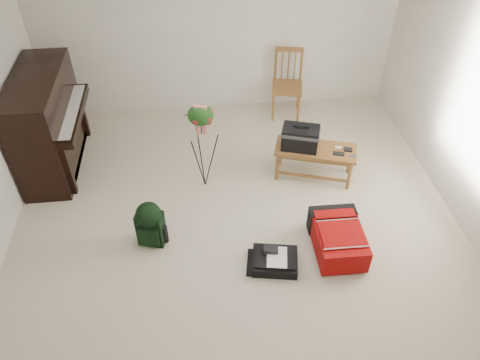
{
  "coord_description": "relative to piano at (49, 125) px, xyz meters",
  "views": [
    {
      "loc": [
        -0.37,
        -3.38,
        3.9
      ],
      "look_at": [
        0.04,
        0.35,
        0.58
      ],
      "focal_mm": 35.0,
      "sensor_mm": 36.0,
      "label": 1
    }
  ],
  "objects": [
    {
      "name": "floor",
      "position": [
        2.19,
        -1.6,
        -0.6
      ],
      "size": [
        5.0,
        5.5,
        0.01
      ],
      "primitive_type": "cube",
      "color": "beige",
      "rests_on": "ground"
    },
    {
      "name": "ceiling",
      "position": [
        2.19,
        -1.6,
        1.9
      ],
      "size": [
        5.0,
        5.5,
        0.01
      ],
      "primitive_type": "cube",
      "color": "white",
      "rests_on": "wall_back"
    },
    {
      "name": "wall_back",
      "position": [
        2.19,
        1.15,
        0.65
      ],
      "size": [
        5.0,
        0.04,
        2.5
      ],
      "primitive_type": "cube",
      "color": "beige",
      "rests_on": "floor"
    },
    {
      "name": "piano",
      "position": [
        0.0,
        0.0,
        0.0
      ],
      "size": [
        0.71,
        1.5,
        1.25
      ],
      "color": "black",
      "rests_on": "floor"
    },
    {
      "name": "bench",
      "position": [
        3.09,
        -0.63,
        -0.07
      ],
      "size": [
        1.05,
        0.67,
        0.75
      ],
      "rotation": [
        0.0,
        0.0,
        -0.31
      ],
      "color": "olive",
      "rests_on": "floor"
    },
    {
      "name": "dining_chair",
      "position": [
        3.14,
        0.84,
        -0.12
      ],
      "size": [
        0.5,
        0.5,
        0.98
      ],
      "rotation": [
        0.0,
        0.0,
        -0.2
      ],
      "color": "olive",
      "rests_on": "floor"
    },
    {
      "name": "red_suitcase",
      "position": [
        3.21,
        -1.78,
        -0.43
      ],
      "size": [
        0.51,
        0.73,
        0.31
      ],
      "rotation": [
        0.0,
        0.0,
        -0.02
      ],
      "color": "#9E0609",
      "rests_on": "floor"
    },
    {
      "name": "black_duffel",
      "position": [
        2.51,
        -1.97,
        -0.53
      ],
      "size": [
        0.52,
        0.45,
        0.2
      ],
      "rotation": [
        0.0,
        0.0,
        -0.18
      ],
      "color": "black",
      "rests_on": "floor"
    },
    {
      "name": "green_backpack",
      "position": [
        1.24,
        -1.51,
        -0.29
      ],
      "size": [
        0.32,
        0.29,
        0.56
      ],
      "rotation": [
        0.0,
        0.0,
        -0.28
      ],
      "color": "black",
      "rests_on": "floor"
    },
    {
      "name": "flower_stand",
      "position": [
        1.86,
        -0.64,
        -0.01
      ],
      "size": [
        0.45,
        0.45,
        1.2
      ],
      "rotation": [
        0.0,
        0.0,
        -0.21
      ],
      "color": "black",
      "rests_on": "floor"
    }
  ]
}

